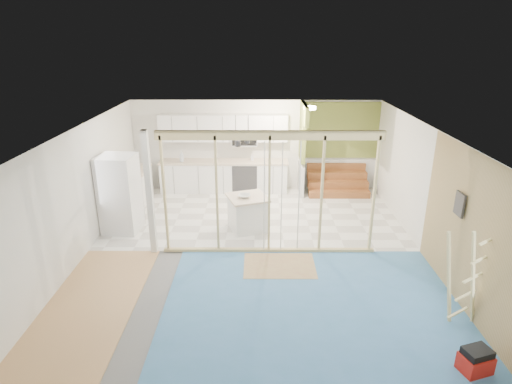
{
  "coord_description": "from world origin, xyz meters",
  "views": [
    {
      "loc": [
        0.07,
        -8.01,
        4.29
      ],
      "look_at": [
        0.03,
        0.6,
        1.13
      ],
      "focal_mm": 30.0,
      "sensor_mm": 36.0,
      "label": 1
    }
  ],
  "objects_px": {
    "ladder": "(464,278)",
    "island": "(248,213)",
    "toolbox": "(476,361)",
    "fridge": "(120,194)"
  },
  "relations": [
    {
      "from": "fridge",
      "to": "ladder",
      "type": "distance_m",
      "value": 7.12
    },
    {
      "from": "island",
      "to": "ladder",
      "type": "xyz_separation_m",
      "value": [
        3.36,
        -3.5,
        0.43
      ]
    },
    {
      "from": "island",
      "to": "toolbox",
      "type": "height_order",
      "value": "island"
    },
    {
      "from": "fridge",
      "to": "island",
      "type": "bearing_deg",
      "value": 6.32
    },
    {
      "from": "ladder",
      "to": "island",
      "type": "bearing_deg",
      "value": 110.73
    },
    {
      "from": "fridge",
      "to": "island",
      "type": "xyz_separation_m",
      "value": [
        2.88,
        0.06,
        -0.49
      ]
    },
    {
      "from": "island",
      "to": "ladder",
      "type": "distance_m",
      "value": 4.86
    },
    {
      "from": "toolbox",
      "to": "ladder",
      "type": "bearing_deg",
      "value": 61.48
    },
    {
      "from": "island",
      "to": "fridge",
      "type": "bearing_deg",
      "value": 161.72
    },
    {
      "from": "fridge",
      "to": "toolbox",
      "type": "xyz_separation_m",
      "value": [
        6.05,
        -4.44,
        -0.72
      ]
    }
  ]
}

